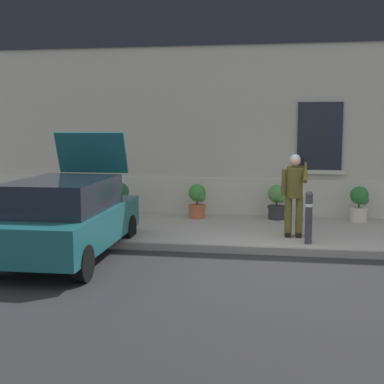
% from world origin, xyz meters
% --- Properties ---
extents(ground_plane, '(80.00, 80.00, 0.00)m').
position_xyz_m(ground_plane, '(0.00, 0.00, 0.00)').
color(ground_plane, '#232326').
extents(sidewalk, '(24.00, 3.60, 0.15)m').
position_xyz_m(sidewalk, '(0.00, 2.80, 0.07)').
color(sidewalk, '#99968E').
rests_on(sidewalk, ground).
extents(curb_edge, '(24.00, 0.12, 0.15)m').
position_xyz_m(curb_edge, '(0.00, 0.94, 0.07)').
color(curb_edge, gray).
rests_on(curb_edge, ground).
extents(building_facade, '(24.00, 1.52, 7.50)m').
position_xyz_m(building_facade, '(0.01, 5.29, 3.73)').
color(building_facade, '#B2AD9E').
rests_on(building_facade, ground).
extents(hatchback_car_teal, '(1.87, 4.10, 2.34)m').
position_xyz_m(hatchback_car_teal, '(-3.79, 0.01, 0.80)').
color(hatchback_car_teal, '#165156').
rests_on(hatchback_car_teal, ground).
extents(bollard_near_person, '(0.15, 0.15, 1.04)m').
position_xyz_m(bollard_near_person, '(0.66, 1.35, 0.71)').
color(bollard_near_person, '#333338').
rests_on(bollard_near_person, sidewalk).
extents(person_on_phone, '(0.51, 0.50, 1.74)m').
position_xyz_m(person_on_phone, '(0.39, 1.88, 1.15)').
color(person_on_phone, '#514C1E').
rests_on(person_on_phone, sidewalk).
extents(planter_olive, '(0.44, 0.44, 0.86)m').
position_xyz_m(planter_olive, '(-3.92, 3.82, 0.61)').
color(planter_olive, '#606B38').
rests_on(planter_olive, sidewalk).
extents(planter_terracotta, '(0.44, 0.44, 0.86)m').
position_xyz_m(planter_terracotta, '(-1.95, 3.90, 0.61)').
color(planter_terracotta, '#B25B38').
rests_on(planter_terracotta, sidewalk).
extents(planter_charcoal, '(0.44, 0.44, 0.86)m').
position_xyz_m(planter_charcoal, '(0.03, 4.03, 0.61)').
color(planter_charcoal, '#2D2D30').
rests_on(planter_charcoal, sidewalk).
extents(planter_cream, '(0.44, 0.44, 0.86)m').
position_xyz_m(planter_cream, '(2.01, 4.05, 0.61)').
color(planter_cream, beige).
rests_on(planter_cream, sidewalk).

